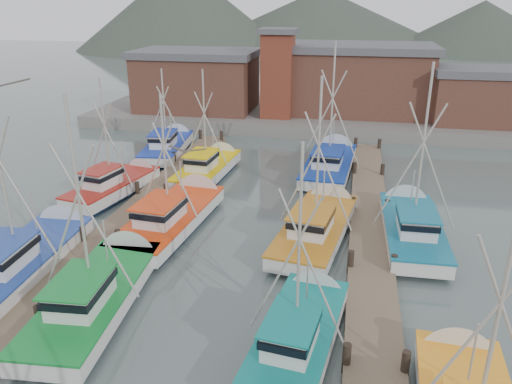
% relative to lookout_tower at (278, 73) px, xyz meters
% --- Properties ---
extents(ground, '(260.00, 260.00, 0.00)m').
position_rel_lookout_tower_xyz_m(ground, '(2.00, -33.00, -5.55)').
color(ground, '#4D5C58').
rests_on(ground, ground).
extents(dock_left, '(2.30, 46.00, 1.50)m').
position_rel_lookout_tower_xyz_m(dock_left, '(-5.00, -28.96, -5.34)').
color(dock_left, brown).
rests_on(dock_left, ground).
extents(dock_right, '(2.30, 46.00, 1.50)m').
position_rel_lookout_tower_xyz_m(dock_right, '(9.00, -28.96, -5.34)').
color(dock_right, brown).
rests_on(dock_right, ground).
extents(quay, '(44.00, 16.00, 1.20)m').
position_rel_lookout_tower_xyz_m(quay, '(2.00, 4.00, -4.95)').
color(quay, slate).
rests_on(quay, ground).
extents(shed_left, '(12.72, 8.48, 6.20)m').
position_rel_lookout_tower_xyz_m(shed_left, '(-9.00, 2.00, -1.21)').
color(shed_left, brown).
rests_on(shed_left, quay).
extents(shed_center, '(14.84, 9.54, 6.90)m').
position_rel_lookout_tower_xyz_m(shed_center, '(8.00, 4.00, -0.86)').
color(shed_center, brown).
rests_on(shed_center, quay).
extents(shed_right, '(8.48, 6.36, 5.20)m').
position_rel_lookout_tower_xyz_m(shed_right, '(19.00, 1.00, -1.71)').
color(shed_right, brown).
rests_on(shed_right, quay).
extents(lookout_tower, '(3.60, 3.60, 8.50)m').
position_rel_lookout_tower_xyz_m(lookout_tower, '(0.00, 0.00, 0.00)').
color(lookout_tower, maroon).
rests_on(lookout_tower, quay).
extents(distant_hills, '(175.00, 140.00, 42.00)m').
position_rel_lookout_tower_xyz_m(distant_hills, '(-10.76, 89.59, -5.55)').
color(distant_hills, '#3D483C').
rests_on(distant_hills, ground).
extents(boat_4, '(4.07, 9.74, 10.17)m').
position_rel_lookout_tower_xyz_m(boat_4, '(-2.51, -32.82, -4.87)').
color(boat_4, black).
rests_on(boat_4, ground).
extents(boat_5, '(3.57, 8.57, 8.94)m').
position_rel_lookout_tower_xyz_m(boat_5, '(6.24, -33.99, -4.87)').
color(boat_5, black).
rests_on(boat_5, ground).
extents(boat_6, '(4.39, 9.95, 10.77)m').
position_rel_lookout_tower_xyz_m(boat_6, '(-7.46, -30.65, -4.86)').
color(boat_6, black).
rests_on(boat_6, ground).
extents(boat_8, '(3.98, 10.25, 8.77)m').
position_rel_lookout_tower_xyz_m(boat_8, '(-2.13, -24.53, -4.87)').
color(boat_8, black).
rests_on(boat_8, ground).
extents(boat_9, '(4.37, 10.03, 9.83)m').
position_rel_lookout_tower_xyz_m(boat_9, '(6.14, -24.32, -4.87)').
color(boat_9, black).
rests_on(boat_9, ground).
extents(boat_10, '(4.00, 8.49, 8.54)m').
position_rel_lookout_tower_xyz_m(boat_10, '(-7.69, -20.45, -4.87)').
color(boat_10, black).
rests_on(boat_10, ground).
extents(boat_11, '(4.20, 9.38, 10.45)m').
position_rel_lookout_tower_xyz_m(boat_11, '(11.19, -23.39, -4.86)').
color(boat_11, black).
rests_on(boat_11, ground).
extents(boat_12, '(3.48, 8.90, 8.67)m').
position_rel_lookout_tower_xyz_m(boat_12, '(-2.61, -15.68, -4.87)').
color(boat_12, black).
rests_on(boat_12, ground).
extents(boat_13, '(4.29, 10.40, 10.66)m').
position_rel_lookout_tower_xyz_m(boat_13, '(6.16, -12.88, -4.86)').
color(boat_13, black).
rests_on(boat_13, ground).
extents(boat_14, '(3.75, 9.26, 7.99)m').
position_rel_lookout_tower_xyz_m(boat_14, '(-7.66, -10.73, -4.87)').
color(boat_14, black).
rests_on(boat_14, ground).
extents(gull_far, '(1.55, 0.65, 0.24)m').
position_rel_lookout_tower_xyz_m(gull_far, '(1.52, -32.16, 1.49)').
color(gull_far, gray).
rests_on(gull_far, ground).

